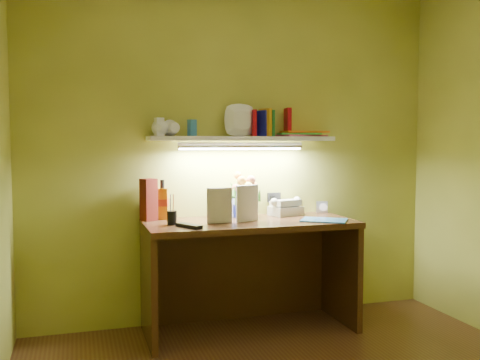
% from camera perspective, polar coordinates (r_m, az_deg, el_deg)
% --- Properties ---
extents(desk, '(1.40, 0.60, 0.75)m').
position_cam_1_polar(desk, '(3.66, 1.06, -10.19)').
color(desk, '#3A230F').
rests_on(desk, ground).
extents(flower_bouquet, '(0.24, 0.24, 0.31)m').
position_cam_1_polar(flower_bouquet, '(3.74, 0.54, -1.63)').
color(flower_bouquet, '#070B39').
rests_on(flower_bouquet, desk).
extents(telephone, '(0.25, 0.21, 0.13)m').
position_cam_1_polar(telephone, '(3.86, 4.90, -2.82)').
color(telephone, beige).
rests_on(telephone, desk).
extents(desk_clock, '(0.09, 0.07, 0.08)m').
position_cam_1_polar(desk_clock, '(4.05, 8.73, -2.85)').
color(desk_clock, silver).
rests_on(desk_clock, desk).
extents(whisky_bottle, '(0.09, 0.09, 0.27)m').
position_cam_1_polar(whisky_bottle, '(3.67, -8.28, -2.08)').
color(whisky_bottle, '#BC5F05').
rests_on(whisky_bottle, desk).
extents(whisky_box, '(0.12, 0.12, 0.28)m').
position_cam_1_polar(whisky_box, '(3.63, -9.72, -2.08)').
color(whisky_box, '#5A160D').
rests_on(whisky_box, desk).
extents(pen_cup, '(0.08, 0.08, 0.15)m').
position_cam_1_polar(pen_cup, '(3.43, -7.27, -3.51)').
color(pen_cup, black).
rests_on(pen_cup, desk).
extents(art_card, '(0.18, 0.04, 0.18)m').
position_cam_1_polar(art_card, '(3.72, -1.96, -2.67)').
color(art_card, white).
rests_on(art_card, desk).
extents(tv_remote, '(0.14, 0.20, 0.02)m').
position_cam_1_polar(tv_remote, '(3.31, -5.46, -4.88)').
color(tv_remote, black).
rests_on(tv_remote, desk).
extents(blue_folder, '(0.37, 0.35, 0.01)m').
position_cam_1_polar(blue_folder, '(3.63, 8.96, -4.24)').
color(blue_folder, '#3076B6').
rests_on(blue_folder, desk).
extents(desk_book_a, '(0.17, 0.03, 0.23)m').
position_cam_1_polar(desk_book_a, '(3.43, -3.55, -2.80)').
color(desk_book_a, beige).
rests_on(desk_book_a, desk).
extents(desk_book_b, '(0.17, 0.07, 0.24)m').
position_cam_1_polar(desk_book_b, '(3.48, -0.36, -2.60)').
color(desk_book_b, white).
rests_on(desk_book_b, desk).
extents(wall_shelf, '(1.31, 0.32, 0.23)m').
position_cam_1_polar(wall_shelf, '(3.73, 0.40, 4.99)').
color(wall_shelf, white).
rests_on(wall_shelf, ground).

